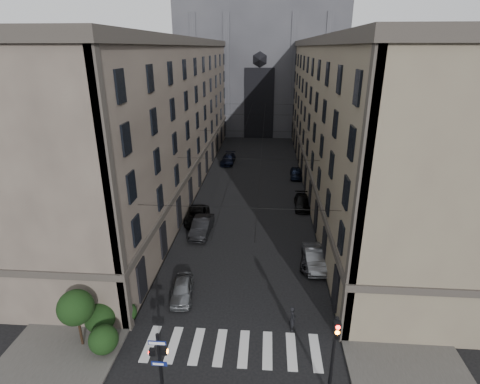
% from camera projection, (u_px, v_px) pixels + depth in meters
% --- Properties ---
extents(sidewalk_left, '(7.00, 80.00, 0.15)m').
position_uv_depth(sidewalk_left, '(179.00, 180.00, 53.18)').
color(sidewalk_left, '#383533').
rests_on(sidewalk_left, ground).
extents(sidewalk_right, '(7.00, 80.00, 0.15)m').
position_uv_depth(sidewalk_right, '(328.00, 184.00, 51.73)').
color(sidewalk_right, '#383533').
rests_on(sidewalk_right, ground).
extents(zebra_crossing, '(11.00, 3.20, 0.01)m').
position_uv_depth(zebra_crossing, '(232.00, 348.00, 23.66)').
color(zebra_crossing, beige).
rests_on(zebra_crossing, ground).
extents(building_left, '(13.60, 60.60, 18.85)m').
position_uv_depth(building_left, '(153.00, 115.00, 50.03)').
color(building_left, '#494038').
rests_on(building_left, ground).
extents(building_right, '(13.60, 60.60, 18.85)m').
position_uv_depth(building_right, '(358.00, 117.00, 48.17)').
color(building_right, brown).
rests_on(building_right, ground).
extents(gothic_tower, '(35.00, 23.00, 58.00)m').
position_uv_depth(gothic_tower, '(261.00, 47.00, 82.26)').
color(gothic_tower, '#2D2D33').
rests_on(gothic_tower, ground).
extents(pedestrian_signal_left, '(1.02, 0.38, 4.00)m').
position_uv_depth(pedestrian_signal_left, '(159.00, 359.00, 19.81)').
color(pedestrian_signal_left, black).
rests_on(pedestrian_signal_left, ground).
extents(traffic_light_right, '(0.34, 0.50, 5.20)m').
position_uv_depth(traffic_light_right, '(334.00, 349.00, 19.22)').
color(traffic_light_right, black).
rests_on(traffic_light_right, ground).
extents(shrub_cluster, '(3.90, 4.40, 3.90)m').
position_uv_depth(shrub_cluster, '(94.00, 318.00, 23.62)').
color(shrub_cluster, black).
rests_on(shrub_cluster, sidewalk_left).
extents(tram_wires, '(14.00, 60.00, 0.43)m').
position_uv_depth(tram_wires, '(253.00, 132.00, 49.52)').
color(tram_wires, black).
rests_on(tram_wires, ground).
extents(car_left_near, '(2.03, 4.14, 1.36)m').
position_uv_depth(car_left_near, '(182.00, 289.00, 28.24)').
color(car_left_near, slate).
rests_on(car_left_near, ground).
extents(car_left_midnear, '(1.93, 5.04, 1.64)m').
position_uv_depth(car_left_midnear, '(202.00, 226.00, 37.83)').
color(car_left_midnear, black).
rests_on(car_left_midnear, ground).
extents(car_left_midfar, '(2.59, 5.16, 1.40)m').
position_uv_depth(car_left_midfar, '(197.00, 216.00, 40.50)').
color(car_left_midfar, black).
rests_on(car_left_midfar, ground).
extents(car_left_far, '(2.32, 5.15, 1.47)m').
position_uv_depth(car_left_far, '(228.00, 159.00, 60.90)').
color(car_left_far, black).
rests_on(car_left_far, ground).
extents(car_right_near, '(1.88, 4.78, 1.55)m').
position_uv_depth(car_right_near, '(314.00, 258.00, 32.27)').
color(car_right_near, slate).
rests_on(car_right_near, ground).
extents(car_right_midnear, '(2.74, 4.94, 1.31)m').
position_uv_depth(car_right_midnear, '(313.00, 258.00, 32.52)').
color(car_right_midnear, black).
rests_on(car_right_midnear, ground).
extents(car_right_midfar, '(1.95, 4.59, 1.32)m').
position_uv_depth(car_right_midfar, '(302.00, 202.00, 44.12)').
color(car_right_midfar, black).
rests_on(car_right_midfar, ground).
extents(car_right_far, '(1.82, 4.24, 1.43)m').
position_uv_depth(car_right_far, '(296.00, 173.00, 54.24)').
color(car_right_far, black).
rests_on(car_right_far, ground).
extents(pedestrian, '(0.58, 0.75, 1.81)m').
position_uv_depth(pedestrian, '(292.00, 318.00, 24.91)').
color(pedestrian, black).
rests_on(pedestrian, ground).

